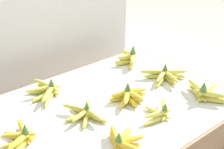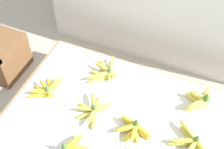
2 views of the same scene
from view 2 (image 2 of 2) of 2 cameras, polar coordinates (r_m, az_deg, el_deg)
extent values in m
plane|color=#A89E8E|center=(1.78, 0.69, -11.23)|extent=(10.00, 10.00, 0.00)
cube|color=#997551|center=(1.71, 0.72, -9.83)|extent=(1.15, 0.83, 0.17)
cube|color=silver|center=(1.63, 0.75, -8.26)|extent=(1.12, 0.81, 0.00)
ellipsoid|color=gold|center=(1.56, -7.17, -12.56)|extent=(0.06, 0.11, 0.03)
ellipsoid|color=gold|center=(1.52, -6.59, -13.23)|extent=(0.11, 0.07, 0.03)
ellipsoid|color=gold|center=(1.54, -6.99, -12.03)|extent=(0.07, 0.11, 0.03)
cone|color=#4C7533|center=(1.50, -8.76, -12.62)|extent=(0.03, 0.03, 0.04)
ellipsoid|color=gold|center=(1.76, -10.69, -2.64)|extent=(0.05, 0.14, 0.02)
ellipsoid|color=gold|center=(1.78, -11.46, -2.33)|extent=(0.09, 0.13, 0.02)
ellipsoid|color=gold|center=(1.76, -12.27, -3.02)|extent=(0.14, 0.05, 0.02)
ellipsoid|color=gold|center=(1.75, -13.08, -3.68)|extent=(0.13, 0.10, 0.02)
ellipsoid|color=gold|center=(1.75, -10.63, -1.91)|extent=(0.05, 0.14, 0.02)
ellipsoid|color=gold|center=(1.75, -12.04, -2.37)|extent=(0.13, 0.10, 0.02)
ellipsoid|color=gold|center=(1.74, -12.70, -2.96)|extent=(0.14, 0.08, 0.02)
cone|color=#4C7533|center=(1.70, -11.80, -2.30)|extent=(0.03, 0.03, 0.04)
ellipsoid|color=gold|center=(1.66, -1.83, -6.28)|extent=(0.09, 0.10, 0.02)
ellipsoid|color=gold|center=(1.67, -2.86, -5.67)|extent=(0.05, 0.12, 0.02)
ellipsoid|color=gold|center=(1.67, -4.58, -6.03)|extent=(0.12, 0.04, 0.02)
ellipsoid|color=gold|center=(1.64, -4.62, -7.34)|extent=(0.10, 0.10, 0.02)
ellipsoid|color=gold|center=(1.62, -3.37, -8.34)|extent=(0.06, 0.12, 0.02)
ellipsoid|color=gold|center=(1.64, -1.86, -5.90)|extent=(0.09, 0.10, 0.02)
ellipsoid|color=gold|center=(1.67, -3.46, -4.62)|extent=(0.08, 0.11, 0.02)
ellipsoid|color=gold|center=(1.63, -4.72, -6.26)|extent=(0.12, 0.06, 0.02)
ellipsoid|color=gold|center=(1.61, -3.76, -7.56)|extent=(0.03, 0.12, 0.02)
cone|color=#4C7533|center=(1.61, -3.24, -5.82)|extent=(0.03, 0.03, 0.04)
ellipsoid|color=gold|center=(1.61, 3.36, -8.93)|extent=(0.12, 0.06, 0.03)
ellipsoid|color=gold|center=(1.59, 2.83, -9.85)|extent=(0.11, 0.08, 0.03)
ellipsoid|color=gold|center=(1.58, 3.44, -10.75)|extent=(0.06, 0.12, 0.03)
ellipsoid|color=gold|center=(1.58, 4.46, -10.52)|extent=(0.07, 0.12, 0.03)
ellipsoid|color=gold|center=(1.58, 5.40, -10.47)|extent=(0.12, 0.07, 0.03)
ellipsoid|color=gold|center=(1.58, 3.52, -8.61)|extent=(0.12, 0.05, 0.03)
ellipsoid|color=gold|center=(1.56, 2.85, -9.68)|extent=(0.10, 0.10, 0.03)
ellipsoid|color=gold|center=(1.55, 4.10, -10.37)|extent=(0.04, 0.12, 0.03)
ellipsoid|color=gold|center=(1.56, 5.55, -10.04)|extent=(0.12, 0.07, 0.03)
cone|color=#4C7533|center=(1.54, 4.52, -8.52)|extent=(0.03, 0.03, 0.04)
ellipsoid|color=gold|center=(1.61, 13.91, -10.93)|extent=(0.13, 0.10, 0.03)
ellipsoid|color=gold|center=(1.59, 12.75, -12.20)|extent=(0.14, 0.08, 0.03)
ellipsoid|color=gold|center=(1.58, 14.36, -13.02)|extent=(0.06, 0.14, 0.03)
ellipsoid|color=gold|center=(1.60, 13.74, -9.85)|extent=(0.12, 0.11, 0.03)
ellipsoid|color=gold|center=(1.57, 13.29, -11.75)|extent=(0.14, 0.08, 0.03)
ellipsoid|color=gold|center=(1.55, 14.15, -13.13)|extent=(0.06, 0.14, 0.03)
ellipsoid|color=gold|center=(1.57, 16.30, -12.92)|extent=(0.13, 0.11, 0.03)
cone|color=#4C7533|center=(1.55, 15.38, -11.01)|extent=(0.03, 0.03, 0.04)
ellipsoid|color=gold|center=(1.82, -0.19, 0.67)|extent=(0.06, 0.17, 0.03)
ellipsoid|color=gold|center=(1.83, -1.13, 0.95)|extent=(0.15, 0.13, 0.03)
ellipsoid|color=gold|center=(1.80, -1.55, 0.08)|extent=(0.17, 0.05, 0.03)
ellipsoid|color=gold|center=(1.79, -1.89, -0.62)|extent=(0.14, 0.14, 0.03)
ellipsoid|color=gold|center=(1.81, -0.18, 1.45)|extent=(0.07, 0.17, 0.03)
ellipsoid|color=gold|center=(1.79, -1.26, 0.96)|extent=(0.17, 0.08, 0.03)
ellipsoid|color=gold|center=(1.77, -1.87, 0.03)|extent=(0.14, 0.13, 0.03)
cone|color=#4C7533|center=(1.75, -0.41, 1.09)|extent=(0.03, 0.03, 0.04)
ellipsoid|color=#DBCC4C|center=(1.76, 16.74, -4.37)|extent=(0.03, 0.12, 0.03)
ellipsoid|color=#DBCC4C|center=(1.75, 14.91, -4.31)|extent=(0.13, 0.06, 0.03)
ellipsoid|color=#DBCC4C|center=(1.72, 15.10, -5.69)|extent=(0.11, 0.10, 0.03)
ellipsoid|color=#DBCC4C|center=(1.74, 16.91, -3.76)|extent=(0.04, 0.12, 0.03)
ellipsoid|color=#DBCC4C|center=(1.72, 15.62, -3.94)|extent=(0.13, 0.07, 0.03)
ellipsoid|color=#DBCC4C|center=(1.69, 15.43, -5.16)|extent=(0.11, 0.11, 0.03)
cone|color=#4C7533|center=(1.68, 17.05, -3.78)|extent=(0.04, 0.04, 0.05)
camera|label=1|loc=(1.21, -59.63, -6.60)|focal=50.00mm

